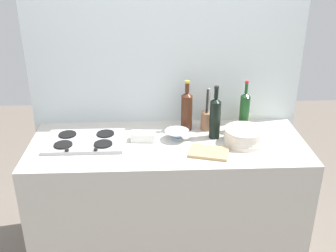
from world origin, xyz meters
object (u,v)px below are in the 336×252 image
wine_bottle_mid_left (244,111)px  wine_bottle_mid_right (215,117)px  stovetop_hob (85,141)px  utensil_crock (207,119)px  mixing_bowl (177,135)px  condiment_jar_front (244,119)px  plate_stack (244,136)px  butter_dish (143,136)px  wine_bottle_leftmost (187,110)px  cutting_board (209,152)px

wine_bottle_mid_left → wine_bottle_mid_right: size_ratio=1.00×
stovetop_hob → utensil_crock: size_ratio=1.71×
wine_bottle_mid_left → wine_bottle_mid_right: 0.24m
stovetop_hob → mixing_bowl: mixing_bowl is taller
wine_bottle_mid_left → condiment_jar_front: (0.03, 0.09, -0.10)m
stovetop_hob → wine_bottle_mid_right: size_ratio=1.39×
plate_stack → butter_dish: 0.66m
stovetop_hob → wine_bottle_leftmost: wine_bottle_leftmost is taller
wine_bottle_mid_right → plate_stack: bearing=-27.9°
stovetop_hob → plate_stack: 1.03m
mixing_bowl → utensil_crock: size_ratio=0.55×
mixing_bowl → utensil_crock: bearing=35.3°
wine_bottle_mid_left → cutting_board: size_ratio=1.52×
plate_stack → wine_bottle_mid_right: wine_bottle_mid_right is taller
condiment_jar_front → wine_bottle_leftmost: bearing=-173.3°
plate_stack → wine_bottle_mid_right: bearing=152.1°
wine_bottle_mid_left → utensil_crock: size_ratio=1.22×
utensil_crock → cutting_board: (-0.03, -0.36, -0.07)m
wine_bottle_leftmost → utensil_crock: wine_bottle_leftmost is taller
plate_stack → mixing_bowl: plate_stack is taller
wine_bottle_mid_left → wine_bottle_mid_right: same height
butter_dish → plate_stack: bearing=-6.1°
wine_bottle_leftmost → condiment_jar_front: (0.42, 0.05, -0.10)m
wine_bottle_leftmost → condiment_jar_front: bearing=6.7°
wine_bottle_mid_right → butter_dish: wine_bottle_mid_right is taller
mixing_bowl → butter_dish: mixing_bowl is taller
wine_bottle_mid_left → utensil_crock: bearing=171.9°
wine_bottle_leftmost → mixing_bowl: bearing=-115.8°
condiment_jar_front → wine_bottle_mid_left: bearing=-106.3°
wine_bottle_mid_right → butter_dish: bearing=-177.0°
butter_dish → stovetop_hob: bearing=-176.5°
butter_dish → condiment_jar_front: bearing=16.2°
stovetop_hob → butter_dish: 0.38m
plate_stack → wine_bottle_mid_left: (0.04, 0.19, 0.09)m
utensil_crock → cutting_board: 0.37m
cutting_board → butter_dish: bearing=153.7°
butter_dish → wine_bottle_leftmost: bearing=28.1°
stovetop_hob → wine_bottle_leftmost: bearing=15.1°
stovetop_hob → butter_dish: bearing=3.5°
wine_bottle_mid_left → utensil_crock: (-0.25, 0.04, -0.07)m
stovetop_hob → wine_bottle_mid_right: (0.85, 0.05, 0.13)m
stovetop_hob → wine_bottle_mid_left: 1.08m
butter_dish → condiment_jar_front: (0.72, 0.21, 0.02)m
wine_bottle_mid_right → condiment_jar_front: 0.32m
condiment_jar_front → plate_stack: bearing=-102.5°
plate_stack → butter_dish: plate_stack is taller
butter_dish → wine_bottle_mid_right: bearing=3.0°
wine_bottle_mid_left → butter_dish: bearing=-170.1°
wine_bottle_mid_left → stovetop_hob: bearing=-172.3°
plate_stack → mixing_bowl: bearing=170.3°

